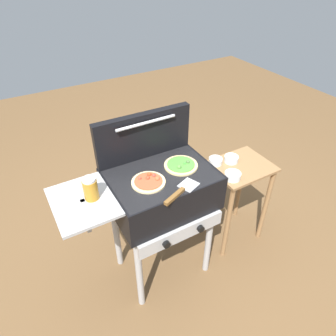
{
  "coord_description": "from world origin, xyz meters",
  "views": [
    {
      "loc": [
        -0.68,
        -1.27,
        2.01
      ],
      "look_at": [
        0.05,
        0.0,
        0.92
      ],
      "focal_mm": 32.44,
      "sensor_mm": 36.0,
      "label": 1
    }
  ],
  "objects_px": {
    "grill": "(159,192)",
    "sauce_jar": "(90,189)",
    "prep_table": "(237,187)",
    "pizza_veggie": "(181,165)",
    "topping_bowl_middle": "(215,161)",
    "spatula": "(181,191)",
    "pizza_pepperoni": "(149,181)",
    "topping_bowl_near": "(231,159)",
    "topping_bowl_far": "(233,176)"
  },
  "relations": [
    {
      "from": "sauce_jar",
      "to": "prep_table",
      "type": "bearing_deg",
      "value": 0.31
    },
    {
      "from": "sauce_jar",
      "to": "topping_bowl_middle",
      "type": "xyz_separation_m",
      "value": [
        0.94,
        0.12,
        -0.23
      ]
    },
    {
      "from": "sauce_jar",
      "to": "prep_table",
      "type": "distance_m",
      "value": 1.18
    },
    {
      "from": "pizza_pepperoni",
      "to": "pizza_veggie",
      "type": "bearing_deg",
      "value": 9.13
    },
    {
      "from": "pizza_veggie",
      "to": "topping_bowl_middle",
      "type": "xyz_separation_m",
      "value": [
        0.37,
        0.12,
        -0.17
      ]
    },
    {
      "from": "pizza_pepperoni",
      "to": "spatula",
      "type": "distance_m",
      "value": 0.2
    },
    {
      "from": "grill",
      "to": "topping_bowl_near",
      "type": "xyz_separation_m",
      "value": [
        0.64,
        0.08,
        -0.02
      ]
    },
    {
      "from": "topping_bowl_far",
      "to": "topping_bowl_middle",
      "type": "height_order",
      "value": "same"
    },
    {
      "from": "pizza_veggie",
      "to": "topping_bowl_middle",
      "type": "height_order",
      "value": "pizza_veggie"
    },
    {
      "from": "topping_bowl_far",
      "to": "topping_bowl_middle",
      "type": "bearing_deg",
      "value": 88.77
    },
    {
      "from": "topping_bowl_far",
      "to": "topping_bowl_middle",
      "type": "xyz_separation_m",
      "value": [
        0.0,
        0.2,
        0.0
      ]
    },
    {
      "from": "prep_table",
      "to": "topping_bowl_far",
      "type": "bearing_deg",
      "value": -150.93
    },
    {
      "from": "pizza_veggie",
      "to": "prep_table",
      "type": "bearing_deg",
      "value": 0.5
    },
    {
      "from": "pizza_pepperoni",
      "to": "spatula",
      "type": "bearing_deg",
      "value": -55.24
    },
    {
      "from": "grill",
      "to": "pizza_veggie",
      "type": "relative_size",
      "value": 4.6
    },
    {
      "from": "grill",
      "to": "spatula",
      "type": "height_order",
      "value": "spatula"
    },
    {
      "from": "prep_table",
      "to": "topping_bowl_middle",
      "type": "height_order",
      "value": "topping_bowl_middle"
    },
    {
      "from": "pizza_veggie",
      "to": "prep_table",
      "type": "relative_size",
      "value": 0.29
    },
    {
      "from": "topping_bowl_near",
      "to": "topping_bowl_far",
      "type": "distance_m",
      "value": 0.2
    },
    {
      "from": "pizza_pepperoni",
      "to": "topping_bowl_far",
      "type": "relative_size",
      "value": 1.79
    },
    {
      "from": "spatula",
      "to": "topping_bowl_far",
      "type": "xyz_separation_m",
      "value": [
        0.5,
        0.12,
        -0.17
      ]
    },
    {
      "from": "prep_table",
      "to": "topping_bowl_far",
      "type": "distance_m",
      "value": 0.28
    },
    {
      "from": "topping_bowl_near",
      "to": "pizza_pepperoni",
      "type": "bearing_deg",
      "value": -170.68
    },
    {
      "from": "topping_bowl_far",
      "to": "pizza_pepperoni",
      "type": "bearing_deg",
      "value": 176.34
    },
    {
      "from": "spatula",
      "to": "topping_bowl_middle",
      "type": "height_order",
      "value": "spatula"
    },
    {
      "from": "spatula",
      "to": "prep_table",
      "type": "xyz_separation_m",
      "value": [
        0.65,
        0.21,
        -0.39
      ]
    },
    {
      "from": "pizza_veggie",
      "to": "prep_table",
      "type": "height_order",
      "value": "pizza_veggie"
    },
    {
      "from": "sauce_jar",
      "to": "prep_table",
      "type": "xyz_separation_m",
      "value": [
        1.09,
        0.01,
        -0.45
      ]
    },
    {
      "from": "prep_table",
      "to": "topping_bowl_far",
      "type": "height_order",
      "value": "topping_bowl_far"
    },
    {
      "from": "topping_bowl_far",
      "to": "spatula",
      "type": "bearing_deg",
      "value": -166.02
    },
    {
      "from": "pizza_veggie",
      "to": "topping_bowl_far",
      "type": "bearing_deg",
      "value": -12.08
    },
    {
      "from": "grill",
      "to": "spatula",
      "type": "xyz_separation_m",
      "value": [
        0.02,
        -0.2,
        0.15
      ]
    },
    {
      "from": "pizza_veggie",
      "to": "topping_bowl_near",
      "type": "relative_size",
      "value": 2.04
    },
    {
      "from": "topping_bowl_near",
      "to": "sauce_jar",
      "type": "bearing_deg",
      "value": -175.55
    },
    {
      "from": "grill",
      "to": "topping_bowl_near",
      "type": "distance_m",
      "value": 0.65
    },
    {
      "from": "sauce_jar",
      "to": "topping_bowl_near",
      "type": "relative_size",
      "value": 1.3
    },
    {
      "from": "grill",
      "to": "topping_bowl_middle",
      "type": "height_order",
      "value": "grill"
    },
    {
      "from": "topping_bowl_middle",
      "to": "topping_bowl_near",
      "type": "bearing_deg",
      "value": -17.61
    },
    {
      "from": "sauce_jar",
      "to": "topping_bowl_near",
      "type": "distance_m",
      "value": 1.09
    },
    {
      "from": "sauce_jar",
      "to": "topping_bowl_middle",
      "type": "height_order",
      "value": "sauce_jar"
    },
    {
      "from": "prep_table",
      "to": "topping_bowl_near",
      "type": "distance_m",
      "value": 0.24
    },
    {
      "from": "sauce_jar",
      "to": "topping_bowl_far",
      "type": "distance_m",
      "value": 0.97
    },
    {
      "from": "grill",
      "to": "topping_bowl_far",
      "type": "bearing_deg",
      "value": -8.56
    },
    {
      "from": "grill",
      "to": "sauce_jar",
      "type": "relative_size",
      "value": 7.23
    },
    {
      "from": "grill",
      "to": "prep_table",
      "type": "height_order",
      "value": "grill"
    },
    {
      "from": "prep_table",
      "to": "sauce_jar",
      "type": "bearing_deg",
      "value": -179.69
    },
    {
      "from": "topping_bowl_near",
      "to": "topping_bowl_far",
      "type": "height_order",
      "value": "same"
    },
    {
      "from": "topping_bowl_middle",
      "to": "pizza_veggie",
      "type": "bearing_deg",
      "value": -162.44
    },
    {
      "from": "spatula",
      "to": "pizza_pepperoni",
      "type": "bearing_deg",
      "value": 124.76
    },
    {
      "from": "pizza_veggie",
      "to": "pizza_pepperoni",
      "type": "bearing_deg",
      "value": -170.87
    }
  ]
}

